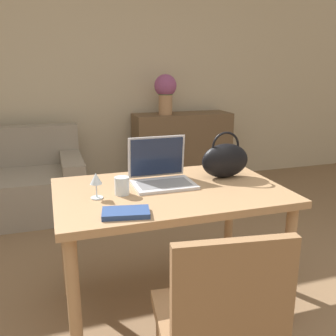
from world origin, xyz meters
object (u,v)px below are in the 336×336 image
Objects in this scene: laptop at (160,171)px; chair at (220,321)px; wine_glass at (96,180)px; handbag at (225,160)px; drinking_glass at (122,186)px; flower_vase at (165,90)px.

chair is at bearing -93.08° from laptop.
wine_glass is at bearing -158.44° from laptop.
drinking_glass is at bearing -169.94° from handbag.
chair is 9.46× the size of drinking_glass.
laptop is 0.29m from drinking_glass.
wine_glass is (-0.14, -0.02, 0.05)m from drinking_glass.
drinking_glass is 2.44m from flower_vase.
flower_vase is (0.69, 2.09, 0.31)m from laptop.
chair is at bearing -66.16° from wine_glass.
flower_vase is (0.74, 3.01, 0.64)m from chair.
drinking_glass is (-0.20, 0.79, 0.30)m from chair.
flower_vase reaches higher than wine_glass.
handbag reaches higher than wine_glass.
chair is 3.03× the size of handbag.
wine_glass is 0.80m from handbag.
wine_glass is at bearing -115.70° from flower_vase.
chair is at bearing -75.52° from drinking_glass.
drinking_glass is 0.32× the size of handbag.
handbag is 0.66× the size of flower_vase.
wine_glass reaches higher than drinking_glass.
wine_glass is at bearing -170.22° from handbag.
laptop is 0.42m from wine_glass.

